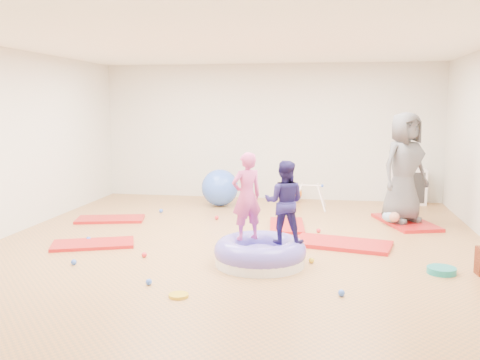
# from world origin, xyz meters

# --- Properties ---
(room) EXTENTS (7.01, 8.01, 2.81)m
(room) POSITION_xyz_m (0.00, 0.00, 1.40)
(room) COLOR #B47A3F
(room) RESTS_ON ground
(gym_mat_front_left) EXTENTS (1.24, 0.92, 0.05)m
(gym_mat_front_left) POSITION_xyz_m (-2.00, -0.25, 0.02)
(gym_mat_front_left) COLOR red
(gym_mat_front_left) RESTS_ON ground
(gym_mat_mid_left) EXTENTS (1.22, 0.81, 0.05)m
(gym_mat_mid_left) POSITION_xyz_m (-2.42, 1.34, 0.02)
(gym_mat_mid_left) COLOR red
(gym_mat_mid_left) RESTS_ON ground
(gym_mat_center_back) EXTENTS (0.64, 1.12, 0.04)m
(gym_mat_center_back) POSITION_xyz_m (0.59, 1.38, 0.02)
(gym_mat_center_back) COLOR red
(gym_mat_center_back) RESTS_ON ground
(gym_mat_right) EXTENTS (1.45, 0.94, 0.06)m
(gym_mat_right) POSITION_xyz_m (1.45, 0.32, 0.03)
(gym_mat_right) COLOR red
(gym_mat_right) RESTS_ON ground
(gym_mat_rear_right) EXTENTS (1.05, 1.48, 0.06)m
(gym_mat_rear_right) POSITION_xyz_m (2.52, 1.91, 0.03)
(gym_mat_rear_right) COLOR red
(gym_mat_rear_right) RESTS_ON ground
(inflatable_cushion) EXTENTS (1.14, 1.14, 0.36)m
(inflatable_cushion) POSITION_xyz_m (0.43, -0.75, 0.14)
(inflatable_cushion) COLOR white
(inflatable_cushion) RESTS_ON ground
(child_pink) EXTENTS (0.48, 0.44, 1.10)m
(child_pink) POSITION_xyz_m (0.24, -0.62, 0.88)
(child_pink) COLOR #C64481
(child_pink) RESTS_ON inflatable_cushion
(child_navy) EXTENTS (0.51, 0.40, 1.02)m
(child_navy) POSITION_xyz_m (0.72, -0.73, 0.84)
(child_navy) COLOR #1E1750
(child_navy) RESTS_ON inflatable_cushion
(adult_caregiver) EXTENTS (1.04, 0.99, 1.79)m
(adult_caregiver) POSITION_xyz_m (2.45, 1.85, 0.95)
(adult_caregiver) COLOR #4D4C4F
(adult_caregiver) RESTS_ON gym_mat_rear_right
(infant) EXTENTS (0.35, 0.36, 0.21)m
(infant) POSITION_xyz_m (2.29, 1.68, 0.16)
(infant) COLOR #93B4D7
(infant) RESTS_ON gym_mat_rear_right
(ball_pit_balls) EXTENTS (3.64, 3.91, 0.07)m
(ball_pit_balls) POSITION_xyz_m (-0.42, 0.08, 0.04)
(ball_pit_balls) COLOR red
(ball_pit_balls) RESTS_ON ground
(exercise_ball_blue) EXTENTS (0.72, 0.72, 0.72)m
(exercise_ball_blue) POSITION_xyz_m (-0.85, 2.99, 0.36)
(exercise_ball_blue) COLOR blue
(exercise_ball_blue) RESTS_ON ground
(exercise_ball_orange) EXTENTS (0.37, 0.37, 0.37)m
(exercise_ball_orange) POSITION_xyz_m (0.53, 3.60, 0.19)
(exercise_ball_orange) COLOR orange
(exercise_ball_orange) RESTS_ON ground
(infant_play_gym) EXTENTS (0.62, 0.59, 0.48)m
(infant_play_gym) POSITION_xyz_m (0.89, 2.86, 0.32)
(infant_play_gym) COLOR white
(infant_play_gym) RESTS_ON ground
(cube_shelf) EXTENTS (0.70, 0.35, 0.70)m
(cube_shelf) POSITION_xyz_m (2.79, 3.79, 0.35)
(cube_shelf) COLOR white
(cube_shelf) RESTS_ON ground
(balance_disc) EXTENTS (0.33, 0.33, 0.07)m
(balance_disc) POSITION_xyz_m (2.57, -0.75, 0.04)
(balance_disc) COLOR #157876
(balance_disc) RESTS_ON ground
(yellow_toy) EXTENTS (0.21, 0.21, 0.03)m
(yellow_toy) POSITION_xyz_m (-0.25, -2.01, 0.02)
(yellow_toy) COLOR gold
(yellow_toy) RESTS_ON ground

